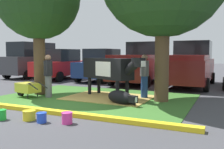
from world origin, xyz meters
TOP-DOWN VIEW (x-y plane):
  - ground_plane at (0.00, 0.00)m, footprint 80.00×80.00m
  - grass_island at (0.27, 1.67)m, footprint 7.32×5.17m
  - curb_yellow at (0.27, -1.06)m, footprint 8.52×0.24m
  - hay_bedding at (0.77, 1.92)m, footprint 3.23×2.44m
  - cow_holstein at (0.72, 2.08)m, footprint 2.98×1.67m
  - calf_lying at (1.66, 1.00)m, footprint 1.32×0.88m
  - person_handler at (2.05, 2.43)m, footprint 0.34×0.47m
  - person_visitor_near at (-1.44, 1.05)m, footprint 0.34×0.48m
  - wheelbarrow at (-2.18, 0.69)m, footprint 1.62×0.81m
  - bucket_green at (-0.41, -2.14)m, footprint 0.29×0.29m
  - bucket_yellow at (0.29, -1.87)m, footprint 0.34×0.34m
  - bucket_blue at (0.74, -1.91)m, footprint 0.27×0.27m
  - bucket_pink at (1.38, -1.72)m, footprint 0.29×0.29m
  - suv_dark_grey at (-7.98, 7.33)m, footprint 2.18×4.63m
  - hatchback_white at (-5.22, 7.08)m, footprint 2.08×4.43m
  - sedan_blue at (-2.33, 7.43)m, footprint 2.08×4.43m
  - pickup_truck_maroon at (0.28, 7.26)m, footprint 2.29×5.43m
  - pickup_truck_black at (3.13, 7.08)m, footprint 2.29×5.43m

SIDE VIEW (x-z plane):
  - ground_plane at x=0.00m, z-range 0.00..0.00m
  - grass_island at x=0.27m, z-range 0.00..0.02m
  - hay_bedding at x=0.77m, z-range 0.01..0.04m
  - curb_yellow at x=0.27m, z-range 0.00..0.12m
  - bucket_blue at x=0.74m, z-range 0.01..0.27m
  - bucket_yellow at x=0.29m, z-range 0.01..0.27m
  - bucket_green at x=-0.41m, z-range 0.01..0.28m
  - bucket_pink at x=1.38m, z-range 0.01..0.29m
  - calf_lying at x=1.66m, z-range 0.00..0.48m
  - wheelbarrow at x=-2.18m, z-range 0.07..0.70m
  - person_visitor_near at x=-1.44m, z-range 0.07..1.76m
  - person_handler at x=2.05m, z-range 0.07..1.76m
  - hatchback_white at x=-5.22m, z-range -0.03..1.99m
  - sedan_blue at x=-2.33m, z-range -0.03..1.99m
  - pickup_truck_maroon at x=0.28m, z-range -0.10..2.32m
  - pickup_truck_black at x=3.13m, z-range -0.10..2.32m
  - cow_holstein at x=0.72m, z-range 0.34..1.92m
  - suv_dark_grey at x=-7.98m, z-range 0.01..2.53m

